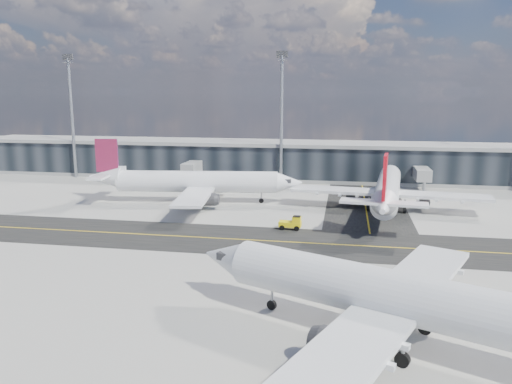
# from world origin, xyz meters

# --- Properties ---
(ground) EXTENTS (300.00, 300.00, 0.00)m
(ground) POSITION_xyz_m (0.00, 0.00, 0.00)
(ground) COLOR gray
(ground) RESTS_ON ground
(taxiway_lanes) EXTENTS (180.00, 63.00, 0.03)m
(taxiway_lanes) POSITION_xyz_m (3.91, 10.74, 0.01)
(taxiway_lanes) COLOR black
(taxiway_lanes) RESTS_ON ground
(terminal_concourse) EXTENTS (152.00, 19.80, 8.80)m
(terminal_concourse) POSITION_xyz_m (0.04, 54.93, 4.09)
(terminal_concourse) COLOR black
(terminal_concourse) RESTS_ON ground
(floodlight_masts) EXTENTS (102.50, 0.70, 28.90)m
(floodlight_masts) POSITION_xyz_m (0.00, 48.00, 15.61)
(floodlight_masts) COLOR gray
(floodlight_masts) RESTS_ON ground
(airliner_af) EXTENTS (39.80, 34.02, 11.79)m
(airliner_af) POSITION_xyz_m (-13.37, 25.97, 3.89)
(airliner_af) COLOR white
(airliner_af) RESTS_ON ground
(airliner_redtail) EXTENTS (34.16, 39.98, 11.84)m
(airliner_redtail) POSITION_xyz_m (21.37, 24.66, 3.91)
(airliner_redtail) COLOR white
(airliner_redtail) RESTS_ON ground
(airliner_near) EXTENTS (39.75, 34.33, 12.31)m
(airliner_near) POSITION_xyz_m (19.68, -23.05, 4.07)
(airliner_near) COLOR silver
(airliner_near) RESTS_ON ground
(baggage_tug) EXTENTS (3.36, 1.84, 2.06)m
(baggage_tug) POSITION_xyz_m (6.60, 10.48, 1.03)
(baggage_tug) COLOR yellow
(baggage_tug) RESTS_ON ground
(service_van) EXTENTS (5.49, 6.48, 1.65)m
(service_van) POSITION_xyz_m (21.36, 39.10, 0.82)
(service_van) COLOR white
(service_van) RESTS_ON ground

